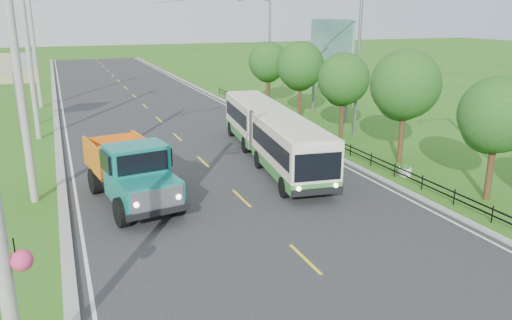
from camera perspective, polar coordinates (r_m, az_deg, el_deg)
ground at (r=16.66m, az=5.63°, el=-11.24°), size 240.00×240.00×0.00m
road at (r=34.62m, az=-9.74°, el=3.32°), size 14.00×120.00×0.02m
curb_left at (r=33.90m, az=-21.71°, el=2.22°), size 0.40×120.00×0.15m
curb_right at (r=36.72m, az=1.23°, el=4.37°), size 0.30×120.00×0.10m
edge_line_left at (r=33.91m, az=-20.78°, el=2.23°), size 0.12×120.00×0.00m
edge_line_right at (r=36.54m, az=0.51°, el=4.27°), size 0.12×120.00×0.00m
centre_dash at (r=16.65m, az=5.63°, el=-11.18°), size 0.12×2.20×0.00m
railing_right at (r=31.76m, az=6.90°, el=2.80°), size 0.04×40.00×0.60m
pole_near at (r=22.22m, az=-25.35°, el=8.09°), size 3.51×0.32×10.00m
pole_mid at (r=34.15m, az=-24.44°, el=10.59°), size 3.51×0.32×10.00m
pole_far at (r=46.12m, az=-24.00°, el=11.79°), size 3.51×0.32×10.00m
tree_second at (r=23.03m, az=25.68°, el=4.30°), size 3.18×3.26×5.30m
tree_third at (r=27.29m, az=16.59°, el=7.90°), size 3.60×3.62×6.00m
tree_fourth at (r=32.21m, az=9.92°, el=8.82°), size 3.24×3.31×5.40m
tree_fifth at (r=37.38m, az=5.06°, el=10.43°), size 3.48×3.52×5.80m
tree_back at (r=42.81m, az=1.38°, el=10.97°), size 3.30×3.36×5.50m
streetlight_mid at (r=32.37m, az=11.37°, el=11.13°), size 3.02×0.20×9.07m
streetlight_far at (r=44.73m, az=1.38°, el=12.81°), size 3.02×0.20×9.07m
planter_near at (r=25.67m, az=16.64°, el=-1.11°), size 0.64×0.64×0.67m
planter_mid at (r=32.05m, az=7.84°, el=2.87°), size 0.64×0.64×0.67m
planter_far at (r=39.04m, az=2.05°, el=5.44°), size 0.64×0.64×0.67m
billboard_left at (r=37.31m, az=-25.99°, el=8.87°), size 3.00×0.20×5.20m
billboard_right at (r=38.30m, az=8.57°, el=12.70°), size 0.24×6.00×7.30m
bus at (r=26.91m, az=1.75°, el=3.35°), size 4.12×14.21×2.71m
dump_truck at (r=21.39m, az=-14.13°, el=-0.86°), size 3.37×6.76×2.72m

